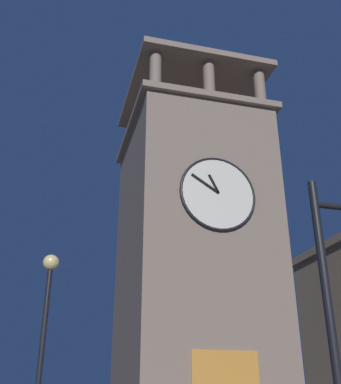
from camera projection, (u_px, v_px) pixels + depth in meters
The scene contains 2 objects.
clocktower at pixel (193, 260), 27.84m from camera, with size 8.42×9.56×23.65m.
street_lamp at pixel (45, 318), 12.39m from camera, with size 0.44×0.44×5.52m.
Camera 1 is at (4.28, 20.23, 1.76)m, focal length 44.47 mm.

